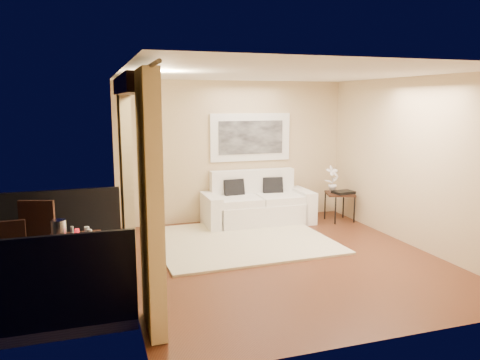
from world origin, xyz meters
TOP-DOWN VIEW (x-y plane):
  - floor at (0.00, 0.00)m, footprint 5.00×5.00m
  - room_shell at (-2.13, 0.00)m, footprint 5.00×6.40m
  - balcony at (-3.31, 0.00)m, footprint 1.81×2.60m
  - curtains at (-2.11, 0.00)m, footprint 0.16×4.80m
  - artwork at (0.34, 2.46)m, footprint 1.62×0.07m
  - rug at (-0.31, 1.04)m, footprint 2.91×2.55m
  - sofa at (0.34, 2.09)m, footprint 2.08×0.91m
  - side_table at (1.93, 1.73)m, footprint 0.65×0.65m
  - tray at (1.96, 1.65)m, footprint 0.41×0.32m
  - orchid at (1.81, 1.83)m, footprint 0.30×0.22m
  - bistro_table at (-2.87, -0.40)m, footprint 0.61×0.61m
  - balcony_chair_far at (-3.32, 0.37)m, footprint 0.58×0.58m
  - balcony_chair_near at (-3.63, -0.30)m, footprint 0.41×0.41m
  - ice_bucket at (-3.06, -0.25)m, footprint 0.18×0.18m
  - candle at (-2.86, -0.25)m, footprint 0.06×0.06m
  - vase at (-2.90, -0.53)m, footprint 0.04×0.04m
  - glass_a at (-2.71, -0.50)m, footprint 0.06×0.06m
  - glass_b at (-2.74, -0.37)m, footprint 0.06×0.06m

SIDE VIEW (x-z plane):
  - floor at x=0.00m, z-range 0.00..0.00m
  - rug at x=-0.31m, z-range 0.00..0.04m
  - balcony at x=-3.31m, z-range -0.41..0.76m
  - sofa at x=0.34m, z-range -0.15..0.85m
  - side_table at x=1.93m, z-range 0.22..0.78m
  - balcony_chair_near at x=-3.63m, z-range 0.07..1.00m
  - tray at x=1.96m, z-range 0.56..0.61m
  - balcony_chair_far at x=-3.32m, z-range 0.09..1.15m
  - bistro_table at x=-2.87m, z-range 0.27..0.98m
  - candle at x=-2.86m, z-range 0.71..0.78m
  - glass_a at x=-2.71m, z-range 0.71..0.83m
  - glass_b at x=-2.74m, z-range 0.71..0.83m
  - vase at x=-2.90m, z-range 0.71..0.89m
  - ice_bucket at x=-3.06m, z-range 0.71..0.91m
  - orchid at x=1.81m, z-range 0.56..1.08m
  - curtains at x=-2.11m, z-range 0.02..2.66m
  - artwork at x=0.34m, z-range 1.16..2.08m
  - room_shell at x=-2.13m, z-range 0.02..5.02m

